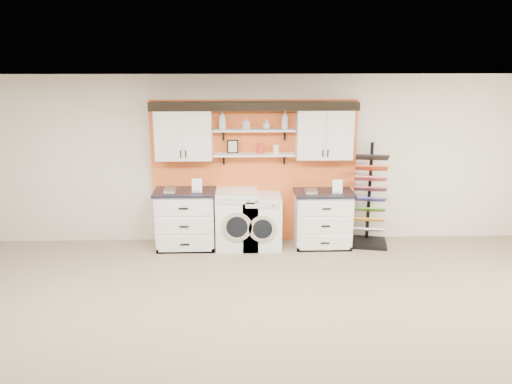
{
  "coord_description": "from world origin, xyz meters",
  "views": [
    {
      "loc": [
        -0.24,
        -4.17,
        3.1
      ],
      "look_at": [
        -0.02,
        2.3,
        1.31
      ],
      "focal_mm": 35.0,
      "sensor_mm": 36.0,
      "label": 1
    }
  ],
  "objects_px": {
    "dryer": "(262,221)",
    "sample_rack": "(369,214)",
    "base_cabinet_left": "(186,219)",
    "base_cabinet_right": "(323,219)",
    "washer": "(237,219)"
  },
  "relations": [
    {
      "from": "base_cabinet_left",
      "to": "base_cabinet_right",
      "type": "distance_m",
      "value": 2.26
    },
    {
      "from": "dryer",
      "to": "washer",
      "type": "bearing_deg",
      "value": 180.0
    },
    {
      "from": "dryer",
      "to": "sample_rack",
      "type": "bearing_deg",
      "value": 1.25
    },
    {
      "from": "base_cabinet_right",
      "to": "sample_rack",
      "type": "height_order",
      "value": "sample_rack"
    },
    {
      "from": "base_cabinet_left",
      "to": "sample_rack",
      "type": "distance_m",
      "value": 3.04
    },
    {
      "from": "base_cabinet_right",
      "to": "base_cabinet_left",
      "type": "bearing_deg",
      "value": -180.0
    },
    {
      "from": "base_cabinet_right",
      "to": "dryer",
      "type": "relative_size",
      "value": 1.09
    },
    {
      "from": "washer",
      "to": "base_cabinet_left",
      "type": "bearing_deg",
      "value": 179.77
    },
    {
      "from": "base_cabinet_left",
      "to": "sample_rack",
      "type": "height_order",
      "value": "sample_rack"
    },
    {
      "from": "washer",
      "to": "dryer",
      "type": "xyz_separation_m",
      "value": [
        0.41,
        0.0,
        -0.04
      ]
    },
    {
      "from": "dryer",
      "to": "sample_rack",
      "type": "height_order",
      "value": "sample_rack"
    },
    {
      "from": "base_cabinet_right",
      "to": "washer",
      "type": "xyz_separation_m",
      "value": [
        -1.42,
        -0.0,
        0.01
      ]
    },
    {
      "from": "base_cabinet_right",
      "to": "sample_rack",
      "type": "relative_size",
      "value": 0.56
    },
    {
      "from": "dryer",
      "to": "sample_rack",
      "type": "relative_size",
      "value": 0.51
    },
    {
      "from": "dryer",
      "to": "base_cabinet_left",
      "type": "bearing_deg",
      "value": 179.85
    }
  ]
}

